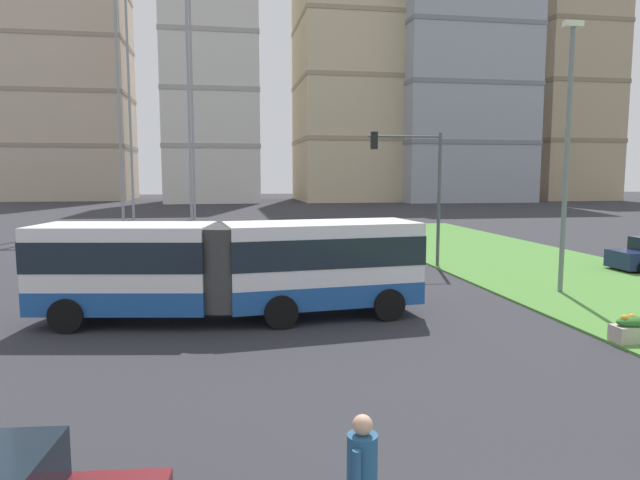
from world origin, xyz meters
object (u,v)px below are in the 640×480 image
object	(u,v)px
flower_planter_3	(633,329)
streetlight_median	(567,149)
traffic_light_far_right	(417,177)
apartment_tower_east	(565,89)
car_grey_wagon	(169,256)
apartment_tower_centre	(353,56)
apartment_tower_west	(67,45)
articulated_bus	(232,266)
pedestrian_crossing	(362,475)
apartment_tower_westcentre	(210,70)
apartment_tower_eastcentre	(457,64)

from	to	relation	value
flower_planter_3	streetlight_median	distance (m)	8.24
traffic_light_far_right	apartment_tower_east	size ratio (longest dim) A/B	0.16
car_grey_wagon	apartment_tower_centre	bearing A→B (deg)	70.49
apartment_tower_west	apartment_tower_east	distance (m)	89.02
articulated_bus	apartment_tower_east	distance (m)	100.38
pedestrian_crossing	apartment_tower_centre	size ratio (longest dim) A/B	0.04
car_grey_wagon	apartment_tower_westcentre	size ratio (longest dim) A/B	0.10
articulated_bus	streetlight_median	xyz separation A→B (m)	(12.32, 1.65, 3.79)
apartment_tower_centre	apartment_tower_eastcentre	world-z (taller)	apartment_tower_centre
pedestrian_crossing	apartment_tower_centre	xyz separation A→B (m)	(21.25, 91.83, 23.80)
pedestrian_crossing	apartment_tower_east	world-z (taller)	apartment_tower_east
car_grey_wagon	traffic_light_far_right	size ratio (longest dim) A/B	0.69
flower_planter_3	apartment_tower_westcentre	size ratio (longest dim) A/B	0.03
articulated_bus	apartment_tower_centre	size ratio (longest dim) A/B	0.24
apartment_tower_centre	apartment_tower_westcentre	bearing A→B (deg)	-175.95
apartment_tower_west	articulated_bus	bearing A→B (deg)	-73.67
pedestrian_crossing	flower_planter_3	bearing A→B (deg)	37.12
apartment_tower_westcentre	apartment_tower_centre	world-z (taller)	apartment_tower_centre
streetlight_median	apartment_tower_centre	distance (m)	81.65
articulated_bus	flower_planter_3	world-z (taller)	articulated_bus
car_grey_wagon	apartment_tower_west	distance (m)	89.51
traffic_light_far_right	apartment_tower_east	world-z (taller)	apartment_tower_east
car_grey_wagon	streetlight_median	world-z (taller)	streetlight_median
flower_planter_3	apartment_tower_west	distance (m)	106.06
apartment_tower_westcentre	apartment_tower_eastcentre	xyz separation A→B (m)	(41.23, -2.92, 1.67)
apartment_tower_west	apartment_tower_centre	world-z (taller)	apartment_tower_west
streetlight_median	traffic_light_far_right	bearing A→B (deg)	117.23
car_grey_wagon	apartment_tower_westcentre	world-z (taller)	apartment_tower_westcentre
articulated_bus	traffic_light_far_right	bearing A→B (deg)	42.89
flower_planter_3	apartment_tower_west	bearing A→B (deg)	111.20
car_grey_wagon	pedestrian_crossing	xyz separation A→B (m)	(4.01, -20.49, 0.25)
pedestrian_crossing	flower_planter_3	distance (m)	11.48
flower_planter_3	apartment_tower_west	size ratio (longest dim) A/B	0.02
apartment_tower_eastcentre	apartment_tower_west	bearing A→B (deg)	166.88
apartment_tower_west	apartment_tower_westcentre	size ratio (longest dim) A/B	1.26
articulated_bus	apartment_tower_centre	world-z (taller)	apartment_tower_centre
apartment_tower_west	apartment_tower_east	xyz separation A→B (m)	(87.70, -13.50, -7.19)
flower_planter_3	articulated_bus	bearing A→B (deg)	156.19
apartment_tower_west	flower_planter_3	bearing A→B (deg)	-68.80
apartment_tower_east	articulated_bus	bearing A→B (deg)	-128.17
articulated_bus	car_grey_wagon	size ratio (longest dim) A/B	2.70
articulated_bus	apartment_tower_west	size ratio (longest dim) A/B	0.22
streetlight_median	apartment_tower_west	size ratio (longest dim) A/B	0.18
articulated_bus	apartment_tower_west	bearing A→B (deg)	106.33
apartment_tower_west	apartment_tower_eastcentre	size ratio (longest dim) A/B	1.17
apartment_tower_centre	apartment_tower_east	world-z (taller)	apartment_tower_centre
articulated_bus	car_grey_wagon	bearing A→B (deg)	106.95
car_grey_wagon	apartment_tower_centre	xyz separation A→B (m)	(25.27, 71.33, 24.05)
streetlight_median	apartment_tower_westcentre	size ratio (longest dim) A/B	0.23
articulated_bus	apartment_tower_west	world-z (taller)	apartment_tower_west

